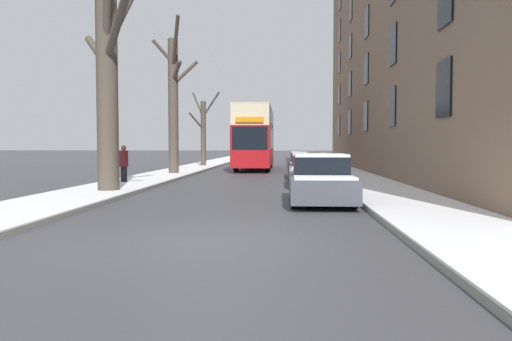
{
  "coord_description": "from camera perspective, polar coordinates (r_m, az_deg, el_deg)",
  "views": [
    {
      "loc": [
        1.55,
        -8.99,
        1.76
      ],
      "look_at": [
        -0.17,
        21.79,
        0.2
      ],
      "focal_mm": 35.0,
      "sensor_mm": 36.0,
      "label": 1
    }
  ],
  "objects": [
    {
      "name": "sidewalk_left",
      "position": [
        62.38,
        -2.98,
        1.35
      ],
      "size": [
        2.84,
        130.0,
        0.16
      ],
      "color": "gray",
      "rests_on": "ground"
    },
    {
      "name": "terrace_facade_right",
      "position": [
        33.13,
        20.58,
        15.07
      ],
      "size": [
        9.1,
        42.31,
        17.69
      ],
      "color": "#7A604C",
      "rests_on": "ground"
    },
    {
      "name": "parked_car_0",
      "position": [
        15.33,
        7.36,
        -1.14
      ],
      "size": [
        1.86,
        4.48,
        1.5
      ],
      "color": "#474C56",
      "rests_on": "ground"
    },
    {
      "name": "double_decker_bus",
      "position": [
        36.38,
        -0.13,
        4.09
      ],
      "size": [
        2.5,
        11.08,
        4.45
      ],
      "color": "red",
      "rests_on": "ground"
    },
    {
      "name": "parked_car_2",
      "position": [
        26.93,
        5.57,
        0.54
      ],
      "size": [
        1.73,
        4.56,
        1.42
      ],
      "color": "black",
      "rests_on": "ground"
    },
    {
      "name": "bare_tree_left_0",
      "position": [
        18.73,
        -16.63,
        10.26
      ],
      "size": [
        2.95,
        3.87,
        8.57
      ],
      "color": "#4C4238",
      "rests_on": "ground"
    },
    {
      "name": "sidewalk_right",
      "position": [
        62.12,
        6.54,
        1.33
      ],
      "size": [
        2.84,
        130.0,
        0.16
      ],
      "color": "gray",
      "rests_on": "ground"
    },
    {
      "name": "pedestrian_left_sidewalk",
      "position": [
        22.64,
        -14.87,
        0.8
      ],
      "size": [
        0.38,
        0.38,
        1.77
      ],
      "rotation": [
        0.0,
        0.0,
        5.55
      ],
      "color": "black",
      "rests_on": "ground"
    },
    {
      "name": "parked_car_1",
      "position": [
        21.69,
        6.14,
        -0.04
      ],
      "size": [
        1.76,
        4.29,
        1.41
      ],
      "color": "#9EA3AD",
      "rests_on": "ground"
    },
    {
      "name": "ground_plane",
      "position": [
        9.29,
        -6.52,
        -8.04
      ],
      "size": [
        320.0,
        320.0,
        0.0
      ],
      "primitive_type": "plane",
      "color": "#424247"
    },
    {
      "name": "bare_tree_left_2",
      "position": [
        39.89,
        -6.05,
        4.5
      ],
      "size": [
        2.46,
        2.05,
        6.0
      ],
      "color": "#4C4238",
      "rests_on": "ground"
    },
    {
      "name": "bare_tree_left_1",
      "position": [
        29.4,
        -9.41,
        7.76
      ],
      "size": [
        2.59,
        2.57,
        8.73
      ],
      "color": "#4C4238",
      "rests_on": "ground"
    }
  ]
}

